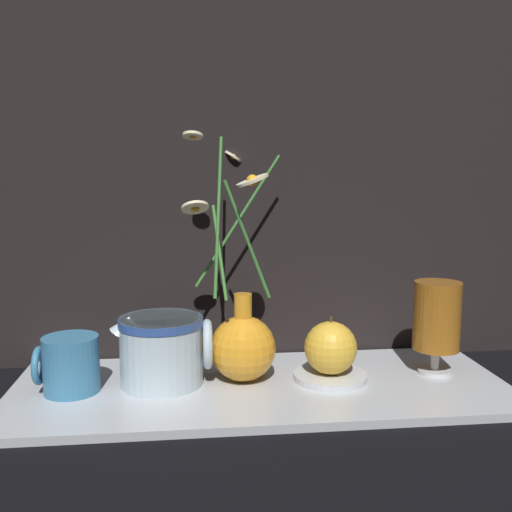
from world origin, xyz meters
name	(u,v)px	position (x,y,z in m)	size (l,w,h in m)	color
ground_plane	(261,391)	(0.00, 0.00, 0.00)	(6.00, 6.00, 0.00)	black
shelf	(261,387)	(0.00, 0.00, 0.01)	(0.74, 0.29, 0.01)	#B2B7BC
backdrop_wall	(250,36)	(0.00, 0.16, 0.55)	(1.24, 0.02, 1.10)	black
vase_with_flowers	(242,340)	(-0.03, 0.02, 0.07)	(0.16, 0.24, 0.37)	orange
yellow_mug	(70,363)	(-0.28, 0.00, 0.05)	(0.09, 0.08, 0.08)	teal
ceramic_pitcher	(163,347)	(-0.15, 0.02, 0.07)	(0.15, 0.13, 0.11)	silver
tea_glass	(437,318)	(0.28, 0.02, 0.10)	(0.07, 0.07, 0.15)	silver
saucer_plate	(330,376)	(0.11, 0.01, 0.02)	(0.11, 0.11, 0.01)	silver
orange_fruit	(331,348)	(0.11, 0.01, 0.06)	(0.08, 0.08, 0.09)	gold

